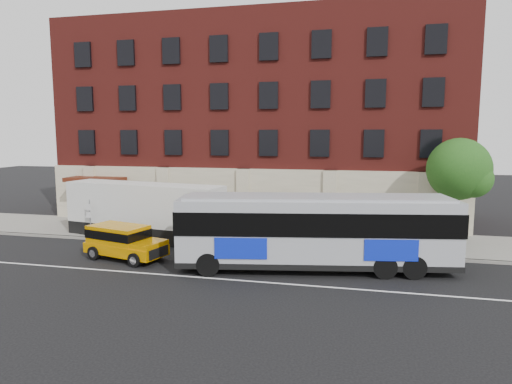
% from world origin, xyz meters
% --- Properties ---
extents(ground, '(120.00, 120.00, 0.00)m').
position_xyz_m(ground, '(0.00, 0.00, 0.00)').
color(ground, black).
rests_on(ground, ground).
extents(sidewalk, '(60.00, 6.00, 0.15)m').
position_xyz_m(sidewalk, '(0.00, 9.00, 0.07)').
color(sidewalk, gray).
rests_on(sidewalk, ground).
extents(kerb, '(60.00, 0.25, 0.15)m').
position_xyz_m(kerb, '(0.00, 6.00, 0.07)').
color(kerb, gray).
rests_on(kerb, ground).
extents(lane_line, '(60.00, 0.12, 0.01)m').
position_xyz_m(lane_line, '(0.00, 0.50, 0.01)').
color(lane_line, white).
rests_on(lane_line, ground).
extents(building, '(30.00, 12.10, 15.00)m').
position_xyz_m(building, '(-0.01, 16.92, 7.58)').
color(building, maroon).
rests_on(building, sidewalk).
extents(sign_pole, '(0.30, 0.20, 2.50)m').
position_xyz_m(sign_pole, '(-8.50, 6.15, 1.45)').
color(sign_pole, gray).
rests_on(sign_pole, ground).
extents(street_tree, '(3.60, 3.60, 6.20)m').
position_xyz_m(street_tree, '(13.54, 9.48, 4.41)').
color(street_tree, '#36261B').
rests_on(street_tree, sidewalk).
extents(city_bus, '(13.57, 5.12, 3.64)m').
position_xyz_m(city_bus, '(5.91, 2.93, 2.01)').
color(city_bus, '#A3A6AC').
rests_on(city_bus, ground).
extents(yellow_suv, '(4.75, 2.86, 1.77)m').
position_xyz_m(yellow_suv, '(-4.21, 2.56, 1.01)').
color(yellow_suv, '#CE8300').
rests_on(yellow_suv, ground).
extents(shipping_container, '(10.74, 3.94, 3.51)m').
position_xyz_m(shipping_container, '(-5.16, 6.92, 1.74)').
color(shipping_container, black).
rests_on(shipping_container, ground).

